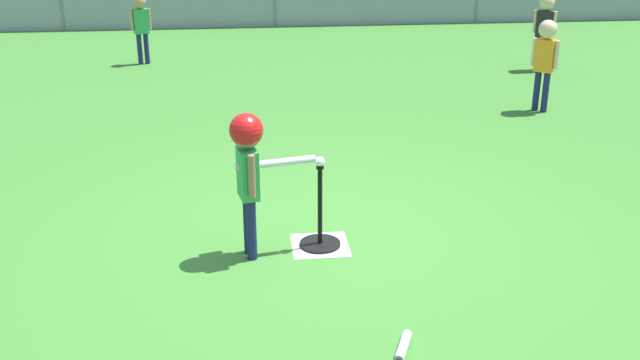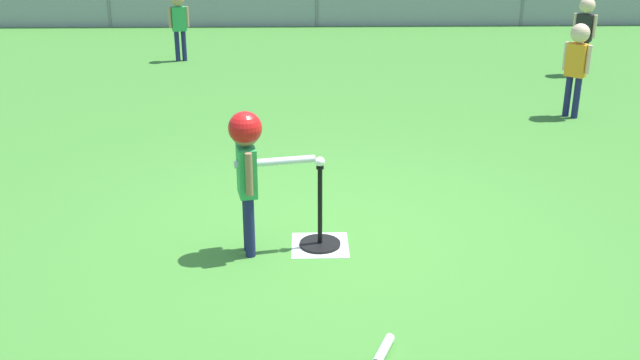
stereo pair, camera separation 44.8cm
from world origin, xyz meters
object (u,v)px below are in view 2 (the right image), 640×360
at_px(fielder_near_left, 585,26).
at_px(batting_tee, 320,233).
at_px(baseball_on_tee, 320,162).
at_px(spare_bat_silver, 380,356).
at_px(fielder_near_right, 179,17).
at_px(batter_child, 247,154).
at_px(fielder_deep_right, 577,58).

bearing_deg(fielder_near_left, batting_tee, -125.61).
height_order(baseball_on_tee, fielder_near_left, fielder_near_left).
bearing_deg(spare_bat_silver, batting_tee, 102.16).
bearing_deg(baseball_on_tee, fielder_near_right, 107.48).
relative_size(baseball_on_tee, batter_child, 0.07).
xyz_separation_m(baseball_on_tee, fielder_near_right, (-2.04, 6.49, -0.01)).
bearing_deg(baseball_on_tee, fielder_near_left, 54.39).
bearing_deg(fielder_near_right, fielder_near_left, -9.91).
distance_m(fielder_near_right, fielder_near_left, 6.04).
xyz_separation_m(batting_tee, batter_child, (-0.53, -0.11, 0.69)).
bearing_deg(fielder_deep_right, fielder_near_right, 148.60).
distance_m(baseball_on_tee, spare_bat_silver, 1.68).
distance_m(batting_tee, baseball_on_tee, 0.59).
xyz_separation_m(baseball_on_tee, fielder_near_left, (3.90, 5.45, 0.02)).
xyz_separation_m(baseball_on_tee, spare_bat_silver, (0.33, -1.51, -0.67)).
height_order(fielder_near_left, spare_bat_silver, fielder_near_left).
xyz_separation_m(batting_tee, fielder_near_left, (3.90, 5.45, 0.61)).
distance_m(fielder_deep_right, fielder_near_right, 6.00).
relative_size(batting_tee, fielder_near_left, 0.59).
bearing_deg(batting_tee, spare_bat_silver, -77.84).
height_order(batting_tee, spare_bat_silver, batting_tee).
xyz_separation_m(fielder_deep_right, fielder_near_left, (0.82, 2.09, -0.00)).
bearing_deg(fielder_deep_right, fielder_near_left, 68.44).
bearing_deg(batter_child, baseball_on_tee, 11.38).
xyz_separation_m(baseball_on_tee, batter_child, (-0.53, -0.11, 0.10)).
xyz_separation_m(batter_child, spare_bat_silver, (0.86, -1.41, -0.77)).
relative_size(batter_child, spare_bat_silver, 2.00).
bearing_deg(fielder_deep_right, baseball_on_tee, -132.48).
distance_m(batter_child, fielder_near_left, 7.11).
relative_size(fielder_near_right, fielder_near_left, 0.96).
xyz_separation_m(batting_tee, fielder_near_right, (-2.04, 6.49, 0.58)).
height_order(fielder_deep_right, fielder_near_right, fielder_deep_right).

